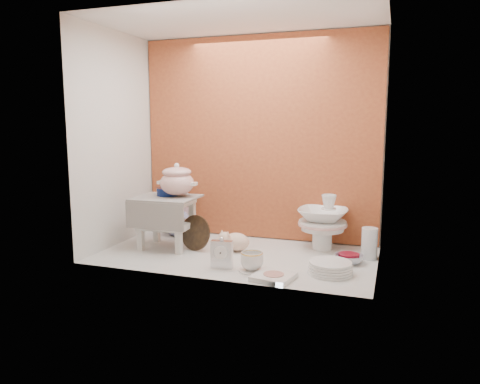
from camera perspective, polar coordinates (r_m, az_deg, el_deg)
The scene contains 17 objects.
ground at distance 3.04m, azimuth -0.48°, elevation -7.87°, with size 1.80×1.80×0.00m, color silver.
niche_shell at distance 3.09m, azimuth 0.62°, elevation 9.85°, with size 1.86×1.03×1.53m.
step_stool at distance 3.21m, azimuth -9.18°, elevation -3.79°, with size 0.42×0.36×0.36m, color silver, non-canonical shape.
soup_tureen at distance 3.16m, azimuth -7.92°, elevation 1.54°, with size 0.28×0.28×0.24m, color white, non-canonical shape.
cobalt_bowl at distance 3.23m, azimuth -9.11°, elevation 0.05°, with size 0.15×0.15×0.05m, color #0A174B.
floral_platter at distance 3.64m, azimuth -8.55°, elevation -2.10°, with size 0.38×0.05×0.38m, color white, non-canonical shape.
blue_white_vase at distance 3.58m, azimuth -7.74°, elevation -3.36°, with size 0.24×0.24×0.25m, color silver.
lacquer_tray at distance 3.14m, azimuth -5.64°, elevation -5.12°, with size 0.24×0.06×0.24m, color black, non-canonical shape.
mantel_clock at distance 2.75m, azimuth -2.30°, elevation -7.65°, with size 0.13×0.05×0.19m, color silver.
plush_pig at distance 3.10m, azimuth -0.45°, elevation -6.23°, with size 0.23×0.16×0.14m, color beige.
teacup_saucer at distance 2.72m, azimuth 1.51°, elevation -9.82°, with size 0.16×0.16×0.01m, color white.
gold_rim_teacup at distance 2.70m, azimuth 1.51°, elevation -8.63°, with size 0.14×0.14×0.11m, color white.
lattice_dish at distance 2.59m, azimuth 4.24°, elevation -10.59°, with size 0.21×0.21×0.03m, color white.
dinner_plate_stack at distance 2.72m, azimuth 11.27°, elevation -9.29°, with size 0.26×0.26×0.07m, color white.
crystal_bowl at distance 2.94m, azimuth 13.50°, elevation -8.16°, with size 0.18×0.18×0.06m, color silver.
clear_glass_vase at distance 3.05m, azimuth 15.94°, elevation -6.23°, with size 0.10×0.10×0.20m, color silver.
porcelain_tower at distance 3.18m, azimuth 10.33°, elevation -3.70°, with size 0.34×0.34×0.39m, color white, non-canonical shape.
Camera 1 is at (0.97, -2.75, 0.87)m, focal length 33.98 mm.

